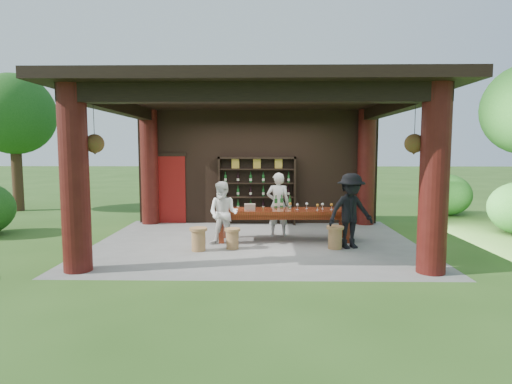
{
  "coord_description": "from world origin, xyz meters",
  "views": [
    {
      "loc": [
        0.19,
        -9.86,
        2.18
      ],
      "look_at": [
        0.0,
        0.4,
        1.15
      ],
      "focal_mm": 30.0,
      "sensor_mm": 36.0,
      "label": 1
    }
  ],
  "objects_px": {
    "stool_far_left": "(198,239)",
    "napkin_basket": "(250,207)",
    "tasting_table": "(283,214)",
    "host": "(278,204)",
    "guest_man": "(351,211)",
    "wine_shelf": "(257,191)",
    "stool_near_left": "(232,238)",
    "stool_near_right": "(335,237)",
    "guest_woman": "(223,214)"
  },
  "relations": [
    {
      "from": "wine_shelf",
      "to": "stool_far_left",
      "type": "xyz_separation_m",
      "value": [
        -1.2,
        -3.3,
        -0.72
      ]
    },
    {
      "from": "stool_near_right",
      "to": "napkin_basket",
      "type": "relative_size",
      "value": 1.93
    },
    {
      "from": "guest_woman",
      "to": "napkin_basket",
      "type": "height_order",
      "value": "guest_woman"
    },
    {
      "from": "host",
      "to": "napkin_basket",
      "type": "height_order",
      "value": "host"
    },
    {
      "from": "host",
      "to": "tasting_table",
      "type": "bearing_deg",
      "value": 103.51
    },
    {
      "from": "wine_shelf",
      "to": "stool_near_right",
      "type": "xyz_separation_m",
      "value": [
        1.77,
        -3.05,
        -0.72
      ]
    },
    {
      "from": "wine_shelf",
      "to": "guest_woman",
      "type": "distance_m",
      "value": 2.85
    },
    {
      "from": "stool_near_left",
      "to": "host",
      "type": "bearing_deg",
      "value": 54.73
    },
    {
      "from": "wine_shelf",
      "to": "napkin_basket",
      "type": "relative_size",
      "value": 8.58
    },
    {
      "from": "stool_near_left",
      "to": "stool_near_right",
      "type": "height_order",
      "value": "stool_near_right"
    },
    {
      "from": "stool_far_left",
      "to": "wine_shelf",
      "type": "bearing_deg",
      "value": 69.95
    },
    {
      "from": "guest_man",
      "to": "napkin_basket",
      "type": "distance_m",
      "value": 2.35
    },
    {
      "from": "stool_near_left",
      "to": "tasting_table",
      "type": "bearing_deg",
      "value": 38.34
    },
    {
      "from": "host",
      "to": "napkin_basket",
      "type": "xyz_separation_m",
      "value": [
        -0.69,
        -0.66,
        0.02
      ]
    },
    {
      "from": "guest_woman",
      "to": "guest_man",
      "type": "distance_m",
      "value": 2.84
    },
    {
      "from": "wine_shelf",
      "to": "stool_near_left",
      "type": "relative_size",
      "value": 4.91
    },
    {
      "from": "guest_woman",
      "to": "guest_man",
      "type": "height_order",
      "value": "guest_man"
    },
    {
      "from": "stool_near_right",
      "to": "guest_woman",
      "type": "bearing_deg",
      "value": 173.18
    },
    {
      "from": "tasting_table",
      "to": "host",
      "type": "height_order",
      "value": "host"
    },
    {
      "from": "stool_near_right",
      "to": "guest_woman",
      "type": "relative_size",
      "value": 0.35
    },
    {
      "from": "tasting_table",
      "to": "stool_near_left",
      "type": "relative_size",
      "value": 7.0
    },
    {
      "from": "stool_far_left",
      "to": "napkin_basket",
      "type": "relative_size",
      "value": 1.93
    },
    {
      "from": "tasting_table",
      "to": "napkin_basket",
      "type": "xyz_separation_m",
      "value": [
        -0.8,
        -0.09,
        0.19
      ]
    },
    {
      "from": "stool_near_left",
      "to": "guest_woman",
      "type": "bearing_deg",
      "value": 122.72
    },
    {
      "from": "stool_far_left",
      "to": "guest_man",
      "type": "height_order",
      "value": "guest_man"
    },
    {
      "from": "wine_shelf",
      "to": "host",
      "type": "xyz_separation_m",
      "value": [
        0.56,
        -1.63,
        -0.19
      ]
    },
    {
      "from": "stool_near_left",
      "to": "stool_far_left",
      "type": "bearing_deg",
      "value": -164.88
    },
    {
      "from": "stool_far_left",
      "to": "napkin_basket",
      "type": "xyz_separation_m",
      "value": [
        1.07,
        1.01,
        0.55
      ]
    },
    {
      "from": "guest_man",
      "to": "stool_near_right",
      "type": "bearing_deg",
      "value": 171.7
    },
    {
      "from": "stool_near_right",
      "to": "napkin_basket",
      "type": "bearing_deg",
      "value": 158.14
    },
    {
      "from": "wine_shelf",
      "to": "stool_far_left",
      "type": "distance_m",
      "value": 3.59
    },
    {
      "from": "wine_shelf",
      "to": "napkin_basket",
      "type": "distance_m",
      "value": 2.3
    },
    {
      "from": "stool_far_left",
      "to": "napkin_basket",
      "type": "height_order",
      "value": "napkin_basket"
    },
    {
      "from": "stool_far_left",
      "to": "guest_man",
      "type": "distance_m",
      "value": 3.38
    },
    {
      "from": "stool_near_right",
      "to": "stool_far_left",
      "type": "height_order",
      "value": "same"
    },
    {
      "from": "tasting_table",
      "to": "host",
      "type": "relative_size",
      "value": 1.99
    },
    {
      "from": "tasting_table",
      "to": "guest_man",
      "type": "bearing_deg",
      "value": -28.63
    },
    {
      "from": "guest_woman",
      "to": "napkin_basket",
      "type": "distance_m",
      "value": 0.75
    },
    {
      "from": "napkin_basket",
      "to": "host",
      "type": "bearing_deg",
      "value": 43.65
    },
    {
      "from": "stool_near_left",
      "to": "stool_near_right",
      "type": "distance_m",
      "value": 2.25
    },
    {
      "from": "stool_near_right",
      "to": "stool_far_left",
      "type": "relative_size",
      "value": 1.0
    },
    {
      "from": "stool_near_left",
      "to": "guest_man",
      "type": "relative_size",
      "value": 0.27
    },
    {
      "from": "tasting_table",
      "to": "host",
      "type": "xyz_separation_m",
      "value": [
        -0.11,
        0.56,
        0.17
      ]
    },
    {
      "from": "host",
      "to": "guest_woman",
      "type": "bearing_deg",
      "value": 43.82
    },
    {
      "from": "napkin_basket",
      "to": "guest_man",
      "type": "bearing_deg",
      "value": -17.18
    },
    {
      "from": "host",
      "to": "guest_man",
      "type": "relative_size",
      "value": 0.96
    },
    {
      "from": "guest_man",
      "to": "stool_near_left",
      "type": "bearing_deg",
      "value": 163.23
    },
    {
      "from": "tasting_table",
      "to": "host",
      "type": "bearing_deg",
      "value": 101.07
    },
    {
      "from": "stool_near_left",
      "to": "stool_near_right",
      "type": "bearing_deg",
      "value": 1.49
    },
    {
      "from": "stool_far_left",
      "to": "host",
      "type": "bearing_deg",
      "value": 43.48
    }
  ]
}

